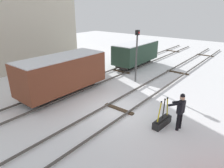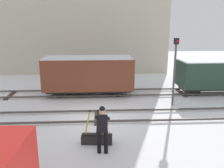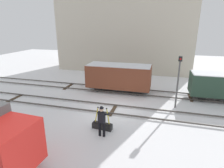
{
  "view_description": "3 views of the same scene",
  "coord_description": "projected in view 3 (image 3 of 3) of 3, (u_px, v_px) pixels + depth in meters",
  "views": [
    {
      "loc": [
        -8.03,
        -5.94,
        5.43
      ],
      "look_at": [
        0.04,
        0.53,
        1.43
      ],
      "focal_mm": 31.53,
      "sensor_mm": 36.0,
      "label": 1
    },
    {
      "loc": [
        0.15,
        -11.37,
        4.71
      ],
      "look_at": [
        0.92,
        2.57,
        1.15
      ],
      "focal_mm": 37.87,
      "sensor_mm": 36.0,
      "label": 2
    },
    {
      "loc": [
        3.21,
        -12.18,
        6.07
      ],
      "look_at": [
        -0.6,
        1.91,
        1.43
      ],
      "focal_mm": 29.87,
      "sensor_mm": 36.0,
      "label": 3
    }
  ],
  "objects": [
    {
      "name": "track_main_line",
      "position": [
        113.0,
        109.0,
        13.81
      ],
      "size": [
        44.0,
        1.94,
        0.18
      ],
      "color": "#4C4742",
      "rests_on": "ground_plane"
    },
    {
      "name": "freight_car_back_track",
      "position": [
        119.0,
        76.0,
        17.4
      ],
      "size": [
        5.89,
        2.26,
        2.59
      ],
      "rotation": [
        0.0,
        0.0,
        -0.0
      ],
      "color": "#2D2B28",
      "rests_on": "ground_plane"
    },
    {
      "name": "rail_worker",
      "position": [
        102.0,
        119.0,
        10.37
      ],
      "size": [
        0.58,
        0.7,
        1.86
      ],
      "rotation": [
        0.0,
        0.0,
        -0.09
      ],
      "color": "black",
      "rests_on": "ground_plane"
    },
    {
      "name": "ground_plane",
      "position": [
        113.0,
        110.0,
        13.84
      ],
      "size": [
        60.0,
        60.0,
        0.0
      ],
      "primitive_type": "plane",
      "color": "white"
    },
    {
      "name": "signal_post",
      "position": [
        178.0,
        77.0,
        13.59
      ],
      "size": [
        0.24,
        0.32,
        3.97
      ],
      "color": "#4C4C4C",
      "rests_on": "ground_plane"
    },
    {
      "name": "switch_lever_frame",
      "position": [
        102.0,
        125.0,
        11.33
      ],
      "size": [
        1.27,
        0.47,
        1.45
      ],
      "rotation": [
        0.0,
        0.0,
        -0.09
      ],
      "color": "black",
      "rests_on": "ground_plane"
    },
    {
      "name": "apartment_building",
      "position": [
        126.0,
        30.0,
        26.08
      ],
      "size": [
        18.11,
        7.13,
        10.9
      ],
      "color": "beige",
      "rests_on": "ground_plane"
    },
    {
      "name": "track_siding_near",
      "position": [
        124.0,
        91.0,
        17.68
      ],
      "size": [
        44.0,
        1.94,
        0.18
      ],
      "color": "#4C4742",
      "rests_on": "ground_plane"
    }
  ]
}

